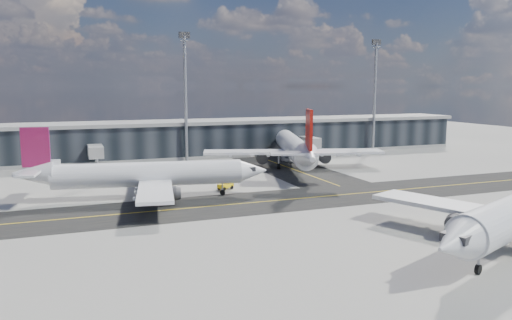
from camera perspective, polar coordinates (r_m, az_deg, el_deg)
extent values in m
plane|color=gray|center=(70.20, 0.93, -5.58)|extent=(300.00, 300.00, 0.00)
cube|color=black|center=(73.82, -0.22, -4.87)|extent=(180.00, 14.00, 0.02)
cube|color=black|center=(108.69, 2.94, -0.58)|extent=(14.00, 50.00, 0.02)
cube|color=yellow|center=(73.82, -0.22, -4.86)|extent=(180.00, 0.25, 0.01)
cube|color=yellow|center=(108.68, 2.94, -0.57)|extent=(0.25, 50.00, 0.01)
cube|color=black|center=(121.63, -8.68, 2.20)|extent=(150.00, 12.00, 8.00)
cube|color=gray|center=(121.24, -8.73, 4.26)|extent=(152.00, 13.00, 0.80)
cube|color=gray|center=(122.07, -8.65, 0.52)|extent=(150.00, 12.20, 0.80)
cube|color=gray|center=(111.22, -17.92, 1.05)|extent=(3.00, 10.00, 2.40)
cylinder|color=gray|center=(106.58, -17.72, -0.50)|extent=(0.60, 0.60, 2.40)
cube|color=gray|center=(124.05, 5.81, 2.14)|extent=(3.00, 10.00, 2.40)
cylinder|color=gray|center=(119.91, 6.86, 0.80)|extent=(0.60, 0.60, 2.40)
cylinder|color=gray|center=(114.14, -8.05, 6.84)|extent=(0.70, 0.70, 28.00)
cube|color=#2D2D30|center=(114.65, -8.20, 13.95)|extent=(2.50, 0.50, 1.40)
cylinder|color=gray|center=(134.33, 13.39, 6.92)|extent=(0.70, 0.70, 28.00)
cube|color=#2D2D30|center=(134.77, 13.60, 12.96)|extent=(2.50, 0.50, 1.40)
cylinder|color=white|center=(77.65, -12.15, -1.58)|extent=(28.36, 8.37, 3.75)
cone|color=white|center=(78.96, -0.50, -1.23)|extent=(5.25, 4.48, 3.75)
cone|color=white|center=(79.59, -24.05, -1.48)|extent=(6.17, 4.63, 3.75)
cube|color=white|center=(77.80, -11.43, -2.24)|extent=(9.92, 32.21, 0.47)
cylinder|color=#2D2D30|center=(83.52, -10.76, -2.22)|extent=(4.24, 2.78, 2.16)
cylinder|color=#2D2D30|center=(72.48, -10.68, -3.84)|extent=(4.24, 2.78, 2.16)
cube|color=silver|center=(83.38, -10.77, -1.71)|extent=(1.91, 0.68, 0.75)
cube|color=silver|center=(72.33, -10.69, -3.25)|extent=(1.91, 0.68, 0.75)
cube|color=#71134E|center=(78.95, -23.89, 1.35)|extent=(3.95, 1.07, 5.81)
cube|color=white|center=(79.50, -24.08, -1.08)|extent=(4.46, 11.53, 0.33)
cube|color=#2D2D30|center=(78.81, -0.84, -0.97)|extent=(2.19, 2.35, 0.66)
cylinder|color=gray|center=(78.72, -3.86, -3.22)|extent=(0.26, 0.26, 1.88)
cylinder|color=black|center=(78.87, -3.86, -3.72)|extent=(0.89, 0.46, 0.84)
cylinder|color=black|center=(81.04, -12.71, -3.51)|extent=(1.09, 0.63, 1.03)
cylinder|color=black|center=(75.54, -12.81, -4.39)|extent=(1.09, 0.63, 1.03)
cylinder|color=white|center=(104.15, 4.37, 1.47)|extent=(14.18, 32.96, 4.42)
cone|color=white|center=(122.68, 3.21, 2.53)|extent=(5.88, 6.60, 4.42)
cone|color=white|center=(85.09, 6.09, 0.33)|extent=(6.21, 7.65, 4.42)
cube|color=white|center=(105.37, 4.28, 0.94)|extent=(37.50, 16.56, 0.55)
cylinder|color=#2D2D30|center=(105.97, 0.64, 0.35)|extent=(3.82, 5.19, 2.54)
cylinder|color=#2D2D30|center=(107.68, 7.70, 0.40)|extent=(3.82, 5.19, 2.54)
cube|color=silver|center=(105.85, 0.64, 0.82)|extent=(1.09, 2.24, 0.88)
cube|color=silver|center=(107.56, 7.71, 0.86)|extent=(1.09, 2.24, 0.88)
cube|color=#B3140C|center=(85.11, 6.08, 3.48)|extent=(1.87, 4.58, 6.85)
cube|color=white|center=(85.00, 6.10, 0.78)|extent=(13.58, 6.94, 0.39)
cube|color=#2D2D30|center=(122.09, 3.24, 2.71)|extent=(2.98, 2.84, 0.77)
cylinder|color=gray|center=(117.59, 3.50, 0.75)|extent=(0.33, 0.33, 2.21)
cylinder|color=black|center=(117.71, 3.49, 0.35)|extent=(0.67, 1.07, 0.99)
cylinder|color=black|center=(103.20, 2.60, -0.72)|extent=(0.89, 1.33, 1.22)
cylinder|color=black|center=(104.09, 6.23, -0.68)|extent=(0.89, 1.33, 1.22)
cone|color=silver|center=(45.18, 21.75, -8.80)|extent=(6.26, 5.70, 4.08)
cylinder|color=#2D2D30|center=(61.61, 22.63, -6.38)|extent=(4.85, 3.79, 2.34)
cube|color=silver|center=(61.42, 22.68, -5.64)|extent=(2.04, 1.15, 0.82)
cube|color=#2D2D30|center=(45.51, 22.06, -8.15)|extent=(2.73, 2.85, 0.71)
cylinder|color=gray|center=(50.50, 24.10, -10.52)|extent=(0.32, 0.32, 2.04)
cylinder|color=black|center=(50.74, 24.05, -11.34)|extent=(0.98, 0.68, 0.92)
cylinder|color=black|center=(63.60, 26.24, -7.43)|extent=(1.23, 0.90, 1.12)
cube|color=yellow|center=(83.00, -3.51, -2.93)|extent=(2.94, 2.34, 0.62)
cube|color=yellow|center=(83.45, -3.13, -2.46)|extent=(1.40, 1.48, 0.80)
cube|color=black|center=(83.39, -3.13, -2.25)|extent=(1.30, 1.40, 0.22)
cylinder|color=black|center=(84.09, -3.36, -3.03)|extent=(0.65, 0.49, 0.62)
cylinder|color=black|center=(83.29, -2.80, -3.14)|extent=(0.65, 0.49, 0.62)
cylinder|color=black|center=(82.87, -4.23, -3.21)|extent=(0.65, 0.49, 0.62)
cylinder|color=black|center=(82.06, -3.67, -3.32)|extent=(0.65, 0.49, 0.62)
imported|color=white|center=(112.89, 3.91, 0.12)|extent=(2.84, 5.46, 1.47)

